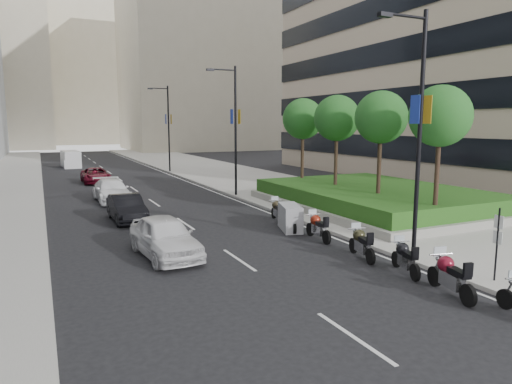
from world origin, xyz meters
TOP-DOWN VIEW (x-y plane):
  - ground at (0.00, 0.00)m, footprint 160.00×160.00m
  - sidewalk_right at (9.00, 30.00)m, footprint 10.00×100.00m
  - lane_edge at (3.70, 30.00)m, footprint 0.12×100.00m
  - lane_centre at (-1.50, 30.00)m, footprint 0.12×100.00m
  - building_cream_right at (22.00, 80.00)m, footprint 28.00×24.00m
  - building_cream_centre at (2.00, 120.00)m, footprint 30.00×24.00m
  - planter at (10.00, 10.00)m, footprint 10.00×14.00m
  - hedge at (10.00, 10.00)m, footprint 9.40×13.40m
  - tree_0 at (8.50, 4.00)m, footprint 2.80×2.80m
  - tree_1 at (8.50, 8.00)m, footprint 2.80×2.80m
  - tree_2 at (8.50, 12.00)m, footprint 2.80×2.80m
  - tree_3 at (8.50, 16.00)m, footprint 2.80×2.80m
  - lamp_post_0 at (4.14, 1.00)m, footprint 2.34×0.45m
  - lamp_post_1 at (4.14, 18.00)m, footprint 2.34×0.45m
  - lamp_post_2 at (4.14, 36.00)m, footprint 2.34×0.45m
  - parking_sign at (4.80, -2.00)m, footprint 0.06×0.32m
  - motorcycle_1 at (2.79, -2.02)m, footprint 0.87×2.26m
  - motorcycle_2 at (3.03, 0.10)m, footprint 0.89×2.00m
  - motorcycle_3 at (2.81, 2.18)m, footprint 0.82×2.14m
  - motorcycle_4 at (2.86, 5.28)m, footprint 0.73×2.18m
  - motorcycle_5 at (2.63, 7.35)m, footprint 1.42×2.22m
  - motorcycle_6 at (3.09, 9.50)m, footprint 0.73×2.13m
  - car_a at (-3.90, 5.63)m, footprint 2.20×4.77m
  - car_b at (-4.11, 12.87)m, footprint 1.56×4.30m
  - car_c at (-3.91, 19.71)m, footprint 2.14×5.04m
  - car_d at (-3.77, 30.32)m, footprint 2.24×4.77m
  - delivery_van at (-4.78, 46.74)m, footprint 2.06×4.76m

SIDE VIEW (x-z plane):
  - ground at x=0.00m, z-range 0.00..0.00m
  - lane_edge at x=3.70m, z-range 0.00..0.01m
  - lane_centre at x=-1.50m, z-range 0.00..0.01m
  - sidewalk_right at x=9.00m, z-range 0.00..0.15m
  - planter at x=10.00m, z-range 0.15..0.55m
  - motorcycle_2 at x=3.03m, z-range 0.04..1.07m
  - motorcycle_6 at x=3.09m, z-range 0.04..1.11m
  - motorcycle_4 at x=2.86m, z-range 0.04..1.12m
  - motorcycle_3 at x=2.81m, z-range 0.04..1.12m
  - motorcycle_1 at x=2.79m, z-range 0.04..1.18m
  - motorcycle_5 at x=2.63m, z-range 0.00..1.25m
  - car_d at x=-3.77m, z-range 0.00..1.32m
  - car_b at x=-4.11m, z-range 0.00..1.41m
  - car_c at x=-3.91m, z-range 0.00..1.45m
  - car_a at x=-3.90m, z-range 0.00..1.58m
  - delivery_van at x=-4.78m, z-range -0.06..1.89m
  - hedge at x=10.00m, z-range 0.55..1.35m
  - parking_sign at x=4.80m, z-range 0.21..2.71m
  - lamp_post_0 at x=4.14m, z-range 0.57..9.57m
  - lamp_post_1 at x=4.14m, z-range 0.57..9.57m
  - lamp_post_2 at x=4.14m, z-range 0.57..9.57m
  - tree_0 at x=8.50m, z-range 2.27..8.57m
  - tree_1 at x=8.50m, z-range 2.27..8.57m
  - tree_2 at x=8.50m, z-range 2.27..8.57m
  - tree_3 at x=8.50m, z-range 2.27..8.57m
  - building_cream_right at x=22.00m, z-range 0.00..36.00m
  - building_cream_centre at x=2.00m, z-range 0.00..38.00m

